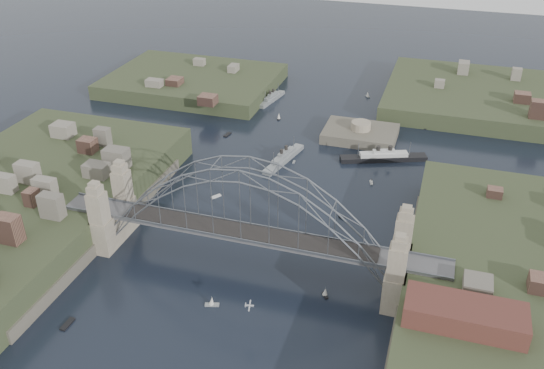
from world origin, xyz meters
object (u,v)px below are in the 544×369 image
(naval_cruiser_near, at_px, (284,158))
(naval_cruiser_far, at_px, (272,99))
(bridge, at_px, (246,216))
(wharf_shed, at_px, (465,315))
(ocean_liner, at_px, (383,157))
(fort_island, at_px, (360,139))

(naval_cruiser_near, distance_m, naval_cruiser_far, 46.10)
(bridge, distance_m, wharf_shed, 46.23)
(naval_cruiser_near, relative_size, ocean_liner, 0.81)
(bridge, bearing_deg, wharf_shed, -17.65)
(naval_cruiser_far, distance_m, ocean_liner, 55.41)
(bridge, xyz_separation_m, wharf_shed, (44.00, -14.00, -2.32))
(bridge, distance_m, naval_cruiser_far, 94.61)
(naval_cruiser_near, distance_m, ocean_liner, 28.50)
(wharf_shed, bearing_deg, naval_cruiser_near, 128.80)
(ocean_liner, bearing_deg, naval_cruiser_near, -161.08)
(fort_island, xyz_separation_m, ocean_liner, (8.94, -12.55, 1.28))
(fort_island, height_order, wharf_shed, wharf_shed)
(bridge, xyz_separation_m, naval_cruiser_far, (-23.15, 91.01, -11.48))
(bridge, relative_size, wharf_shed, 4.20)
(naval_cruiser_near, bearing_deg, bridge, -82.89)
(bridge, height_order, wharf_shed, bridge)
(fort_island, height_order, naval_cruiser_near, naval_cruiser_near)
(fort_island, distance_m, naval_cruiser_near, 28.30)
(bridge, distance_m, naval_cruiser_near, 49.91)
(fort_island, xyz_separation_m, naval_cruiser_far, (-35.15, 21.01, 1.19))
(naval_cruiser_far, bearing_deg, naval_cruiser_near, -68.18)
(wharf_shed, distance_m, ocean_liner, 75.62)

